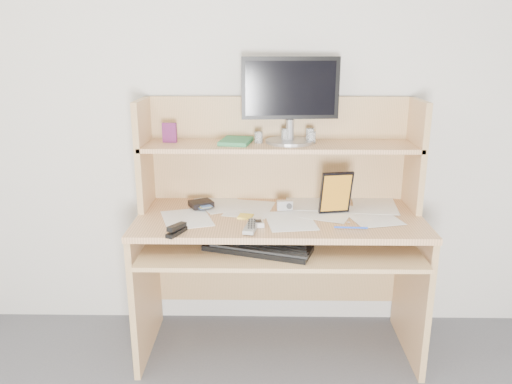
{
  "coord_description": "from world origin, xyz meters",
  "views": [
    {
      "loc": [
        -0.08,
        -0.84,
        1.57
      ],
      "look_at": [
        -0.11,
        1.43,
        0.89
      ],
      "focal_mm": 35.0,
      "sensor_mm": 36.0,
      "label": 1
    }
  ],
  "objects_px": {
    "game_case": "(336,193)",
    "monitor": "(290,97)",
    "keyboard": "(258,247)",
    "tv_remote": "(252,226)",
    "desk": "(279,221)"
  },
  "relations": [
    {
      "from": "desk",
      "to": "tv_remote",
      "type": "relative_size",
      "value": 7.93
    },
    {
      "from": "desk",
      "to": "monitor",
      "type": "xyz_separation_m",
      "value": [
        0.05,
        0.11,
        0.61
      ]
    },
    {
      "from": "game_case",
      "to": "monitor",
      "type": "xyz_separation_m",
      "value": [
        -0.22,
        0.18,
        0.44
      ]
    },
    {
      "from": "game_case",
      "to": "monitor",
      "type": "height_order",
      "value": "monitor"
    },
    {
      "from": "monitor",
      "to": "game_case",
      "type": "bearing_deg",
      "value": -43.9
    },
    {
      "from": "keyboard",
      "to": "game_case",
      "type": "distance_m",
      "value": 0.48
    },
    {
      "from": "desk",
      "to": "game_case",
      "type": "bearing_deg",
      "value": -13.86
    },
    {
      "from": "monitor",
      "to": "tv_remote",
      "type": "bearing_deg",
      "value": -120.39
    },
    {
      "from": "desk",
      "to": "monitor",
      "type": "relative_size",
      "value": 2.86
    },
    {
      "from": "desk",
      "to": "monitor",
      "type": "bearing_deg",
      "value": 64.93
    },
    {
      "from": "keyboard",
      "to": "tv_remote",
      "type": "bearing_deg",
      "value": 178.45
    },
    {
      "from": "desk",
      "to": "tv_remote",
      "type": "distance_m",
      "value": 0.31
    },
    {
      "from": "tv_remote",
      "to": "game_case",
      "type": "xyz_separation_m",
      "value": [
        0.41,
        0.2,
        0.1
      ]
    },
    {
      "from": "keyboard",
      "to": "game_case",
      "type": "relative_size",
      "value": 2.38
    },
    {
      "from": "tv_remote",
      "to": "game_case",
      "type": "bearing_deg",
      "value": 36.45
    }
  ]
}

